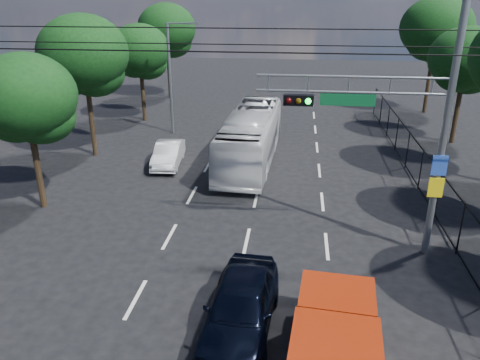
% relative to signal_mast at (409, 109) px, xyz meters
% --- Properties ---
extents(lane_markings, '(6.12, 38.00, 0.01)m').
position_rel_signal_mast_xyz_m(lane_markings, '(-5.28, 6.01, -5.24)').
color(lane_markings, beige).
rests_on(lane_markings, ground).
extents(signal_mast, '(6.43, 0.39, 9.50)m').
position_rel_signal_mast_xyz_m(signal_mast, '(0.00, 0.00, 0.00)').
color(signal_mast, slate).
rests_on(signal_mast, ground).
extents(streetlight_left, '(2.09, 0.22, 7.08)m').
position_rel_signal_mast_xyz_m(streetlight_left, '(-11.62, 14.01, -1.30)').
color(streetlight_left, slate).
rests_on(streetlight_left, ground).
extents(utility_wires, '(22.00, 5.04, 0.74)m').
position_rel_signal_mast_xyz_m(utility_wires, '(-5.28, 0.84, 1.99)').
color(utility_wires, black).
rests_on(utility_wires, ground).
extents(fence_right, '(0.06, 34.03, 2.00)m').
position_rel_signal_mast_xyz_m(fence_right, '(2.32, 4.18, -4.21)').
color(fence_right, black).
rests_on(fence_right, ground).
extents(tree_right_d, '(4.32, 4.32, 7.02)m').
position_rel_signal_mast_xyz_m(tree_right_d, '(6.13, 14.03, -0.39)').
color(tree_right_d, black).
rests_on(tree_right_d, ground).
extents(tree_right_e, '(5.28, 5.28, 8.58)m').
position_rel_signal_mast_xyz_m(tree_right_e, '(6.33, 22.03, 0.69)').
color(tree_right_e, black).
rests_on(tree_right_e, ground).
extents(tree_left_b, '(4.08, 4.08, 6.63)m').
position_rel_signal_mast_xyz_m(tree_left_b, '(-14.47, 2.03, -0.66)').
color(tree_left_b, black).
rests_on(tree_left_b, ground).
extents(tree_left_c, '(4.80, 4.80, 7.80)m').
position_rel_signal_mast_xyz_m(tree_left_c, '(-15.07, 9.03, 0.15)').
color(tree_left_c, black).
rests_on(tree_left_c, ground).
extents(tree_left_d, '(4.20, 4.20, 6.83)m').
position_rel_signal_mast_xyz_m(tree_left_d, '(-14.67, 17.03, -0.52)').
color(tree_left_d, black).
rests_on(tree_left_d, ground).
extents(tree_left_e, '(4.92, 4.92, 7.99)m').
position_rel_signal_mast_xyz_m(tree_left_e, '(-14.87, 25.03, 0.29)').
color(tree_left_e, black).
rests_on(tree_left_e, ground).
extents(red_pickup, '(2.40, 5.51, 2.00)m').
position_rel_signal_mast_xyz_m(red_pickup, '(-2.52, -6.77, -4.18)').
color(red_pickup, black).
rests_on(red_pickup, ground).
extents(navy_hatchback, '(2.11, 4.66, 1.55)m').
position_rel_signal_mast_xyz_m(navy_hatchback, '(-4.91, -4.95, -4.47)').
color(navy_hatchback, black).
rests_on(navy_hatchback, ground).
extents(white_bus, '(2.83, 10.36, 2.86)m').
position_rel_signal_mast_xyz_m(white_bus, '(-6.03, 8.93, -3.81)').
color(white_bus, silver).
rests_on(white_bus, ground).
extents(white_van, '(1.65, 3.89, 1.25)m').
position_rel_signal_mast_xyz_m(white_van, '(-10.42, 7.86, -4.62)').
color(white_van, silver).
rests_on(white_van, ground).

